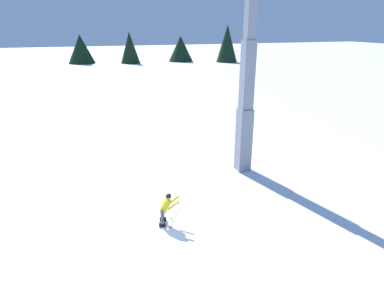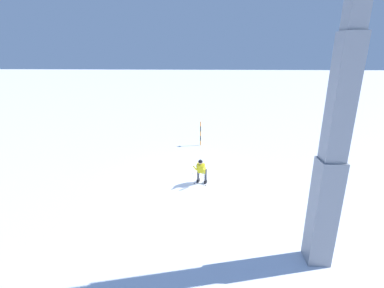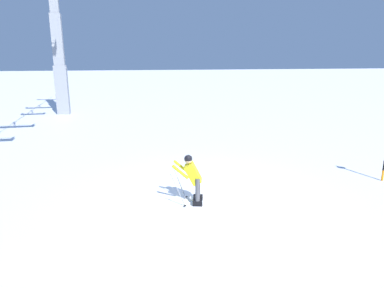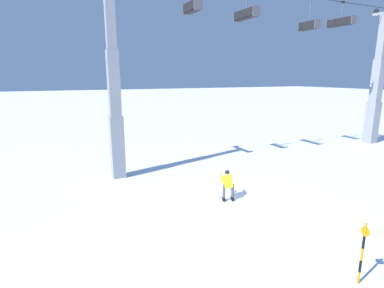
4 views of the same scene
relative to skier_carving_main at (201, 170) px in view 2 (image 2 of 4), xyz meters
The scene contains 4 objects.
ground_plane 1.41m from the skier_carving_main, 39.52° to the right, with size 260.00×260.00×0.00m, color white.
skier_carving_main is the anchor object (origin of this frame).
lift_tower_near 8.10m from the skier_carving_main, 126.06° to the left, with size 0.76×2.48×11.64m.
trail_marker_pole 6.91m from the skier_carving_main, 87.95° to the right, with size 0.07×0.28×1.92m.
Camera 2 is at (-1.20, 14.58, 6.75)m, focal length 25.80 mm.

